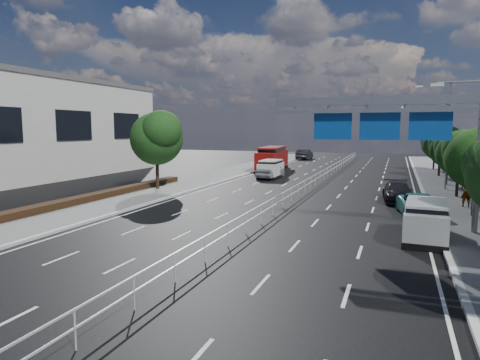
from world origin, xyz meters
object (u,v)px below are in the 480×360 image
(white_minivan, at_px, (271,169))
(parked_car_dark, at_px, (398,192))
(near_car_silver, at_px, (270,170))
(silver_minivan, at_px, (426,221))
(near_car_dark, at_px, (304,154))
(pedestrian_a, at_px, (466,193))
(red_bus, at_px, (272,158))
(parked_car_teal, at_px, (420,205))
(overhead_gantry, at_px, (395,120))

(white_minivan, relative_size, parked_car_dark, 0.93)
(near_car_silver, xyz_separation_m, silver_minivan, (13.77, -21.53, 0.06))
(near_car_dark, xyz_separation_m, pedestrian_a, (19.05, -40.97, 0.22))
(parked_car_dark, bearing_deg, near_car_silver, 134.83)
(red_bus, bearing_deg, near_car_silver, -80.17)
(near_car_silver, height_order, silver_minivan, silver_minivan)
(parked_car_teal, relative_size, pedestrian_a, 2.58)
(near_car_silver, height_order, near_car_dark, near_car_silver)
(overhead_gantry, distance_m, red_bus, 31.22)
(overhead_gantry, relative_size, near_car_silver, 2.07)
(near_car_dark, bearing_deg, near_car_silver, 98.10)
(overhead_gantry, xyz_separation_m, near_car_silver, (-12.21, 19.65, -4.76))
(overhead_gantry, distance_m, white_minivan, 23.78)
(red_bus, relative_size, near_car_dark, 1.96)
(parked_car_dark, distance_m, pedestrian_a, 4.43)
(silver_minivan, xyz_separation_m, parked_car_teal, (-0.00, 5.69, -0.24))
(overhead_gantry, distance_m, silver_minivan, 5.30)
(near_car_silver, distance_m, silver_minivan, 25.56)
(white_minivan, relative_size, parked_car_teal, 0.94)
(overhead_gantry, bearing_deg, parked_car_dark, 87.99)
(near_car_silver, bearing_deg, silver_minivan, 124.96)
(white_minivan, xyz_separation_m, parked_car_dark, (12.55, -10.90, -0.25))
(overhead_gantry, height_order, pedestrian_a, overhead_gantry)
(red_bus, height_order, near_car_dark, red_bus)
(overhead_gantry, distance_m, parked_car_dark, 10.21)
(white_minivan, distance_m, near_car_silver, 0.22)
(white_minivan, xyz_separation_m, pedestrian_a, (16.71, -12.38, 0.12))
(red_bus, height_order, parked_car_teal, red_bus)
(near_car_silver, height_order, pedestrian_a, pedestrian_a)
(overhead_gantry, relative_size, pedestrian_a, 5.57)
(silver_minivan, relative_size, parked_car_teal, 0.95)
(white_minivan, distance_m, pedestrian_a, 20.80)
(pedestrian_a, bearing_deg, near_car_silver, -40.88)
(near_car_silver, relative_size, silver_minivan, 1.10)
(silver_minivan, height_order, parked_car_teal, silver_minivan)
(pedestrian_a, bearing_deg, overhead_gantry, 54.31)
(red_bus, relative_size, parked_car_teal, 2.12)
(near_car_dark, xyz_separation_m, parked_car_dark, (14.89, -39.49, -0.15))
(overhead_gantry, height_order, white_minivan, overhead_gantry)
(overhead_gantry, height_order, parked_car_teal, overhead_gantry)
(white_minivan, bearing_deg, near_car_silver, -85.95)
(overhead_gantry, height_order, red_bus, overhead_gantry)
(silver_minivan, distance_m, parked_car_teal, 5.70)
(pedestrian_a, bearing_deg, white_minivan, -41.29)
(silver_minivan, relative_size, parked_car_dark, 0.95)
(red_bus, bearing_deg, white_minivan, -79.94)
(red_bus, xyz_separation_m, parked_car_dark, (14.55, -18.54, -0.85))
(white_minivan, relative_size, near_car_silver, 0.90)
(silver_minivan, bearing_deg, white_minivan, 125.87)
(silver_minivan, height_order, pedestrian_a, pedestrian_a)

